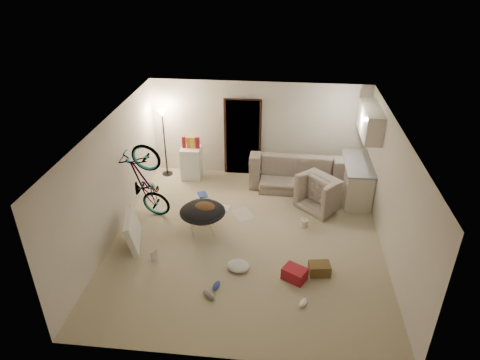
# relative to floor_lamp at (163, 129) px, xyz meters

# --- Properties ---
(floor) EXTENTS (5.50, 6.00, 0.02)m
(floor) POSITION_rel_floor_lamp_xyz_m (2.40, -2.65, -1.32)
(floor) COLOR #B4AA8B
(floor) RESTS_ON ground
(ceiling) EXTENTS (5.50, 6.00, 0.02)m
(ceiling) POSITION_rel_floor_lamp_xyz_m (2.40, -2.65, 1.20)
(ceiling) COLOR white
(ceiling) RESTS_ON wall_back
(wall_back) EXTENTS (5.50, 0.02, 2.50)m
(wall_back) POSITION_rel_floor_lamp_xyz_m (2.40, 0.36, -0.06)
(wall_back) COLOR silver
(wall_back) RESTS_ON floor
(wall_front) EXTENTS (5.50, 0.02, 2.50)m
(wall_front) POSITION_rel_floor_lamp_xyz_m (2.40, -5.66, -0.06)
(wall_front) COLOR silver
(wall_front) RESTS_ON floor
(wall_left) EXTENTS (0.02, 6.00, 2.50)m
(wall_left) POSITION_rel_floor_lamp_xyz_m (-0.36, -2.65, -0.06)
(wall_left) COLOR silver
(wall_left) RESTS_ON floor
(wall_right) EXTENTS (0.02, 6.00, 2.50)m
(wall_right) POSITION_rel_floor_lamp_xyz_m (5.16, -2.65, -0.06)
(wall_right) COLOR silver
(wall_right) RESTS_ON floor
(doorway) EXTENTS (0.85, 0.10, 2.04)m
(doorway) POSITION_rel_floor_lamp_xyz_m (2.00, 0.32, -0.29)
(doorway) COLOR black
(doorway) RESTS_ON floor
(door_trim) EXTENTS (0.97, 0.04, 2.10)m
(door_trim) POSITION_rel_floor_lamp_xyz_m (2.00, 0.29, -0.29)
(door_trim) COLOR black
(door_trim) RESTS_ON floor
(floor_lamp) EXTENTS (0.28, 0.28, 1.81)m
(floor_lamp) POSITION_rel_floor_lamp_xyz_m (0.00, 0.00, 0.00)
(floor_lamp) COLOR black
(floor_lamp) RESTS_ON floor
(kitchen_counter) EXTENTS (0.60, 1.50, 0.88)m
(kitchen_counter) POSITION_rel_floor_lamp_xyz_m (4.83, -0.65, -0.87)
(kitchen_counter) COLOR beige
(kitchen_counter) RESTS_ON floor
(counter_top) EXTENTS (0.64, 1.54, 0.04)m
(counter_top) POSITION_rel_floor_lamp_xyz_m (4.83, -0.65, -0.41)
(counter_top) COLOR gray
(counter_top) RESTS_ON kitchen_counter
(kitchen_uppers) EXTENTS (0.38, 1.40, 0.65)m
(kitchen_uppers) POSITION_rel_floor_lamp_xyz_m (4.96, -0.65, 0.64)
(kitchen_uppers) COLOR beige
(kitchen_uppers) RESTS_ON wall_right
(sofa) EXTENTS (2.33, 0.96, 0.67)m
(sofa) POSITION_rel_floor_lamp_xyz_m (3.41, -0.20, -0.97)
(sofa) COLOR #3D453E
(sofa) RESTS_ON floor
(armchair) EXTENTS (1.26, 1.26, 0.62)m
(armchair) POSITION_rel_floor_lamp_xyz_m (4.12, -1.13, -1.00)
(armchair) COLOR #3D453E
(armchair) RESTS_ON floor
(bicycle) EXTENTS (2.02, 1.14, 1.10)m
(bicycle) POSITION_rel_floor_lamp_xyz_m (0.10, -2.06, -0.81)
(bicycle) COLOR black
(bicycle) RESTS_ON floor
(book_asset) EXTENTS (0.28, 0.25, 0.02)m
(book_asset) POSITION_rel_floor_lamp_xyz_m (0.63, -3.62, -1.30)
(book_asset) COLOR maroon
(book_asset) RESTS_ON floor
(mini_fridge) EXTENTS (0.52, 0.52, 0.85)m
(mini_fridge) POSITION_rel_floor_lamp_xyz_m (0.70, -0.10, -0.88)
(mini_fridge) COLOR white
(mini_fridge) RESTS_ON floor
(snack_box_0) EXTENTS (0.12, 0.10, 0.30)m
(snack_box_0) POSITION_rel_floor_lamp_xyz_m (0.53, -0.10, -0.31)
(snack_box_0) COLOR maroon
(snack_box_0) RESTS_ON mini_fridge
(snack_box_1) EXTENTS (0.10, 0.07, 0.30)m
(snack_box_1) POSITION_rel_floor_lamp_xyz_m (0.65, -0.10, -0.31)
(snack_box_1) COLOR orange
(snack_box_1) RESTS_ON mini_fridge
(snack_box_2) EXTENTS (0.10, 0.08, 0.30)m
(snack_box_2) POSITION_rel_floor_lamp_xyz_m (0.77, -0.10, -0.31)
(snack_box_2) COLOR gold
(snack_box_2) RESTS_ON mini_fridge
(snack_box_3) EXTENTS (0.10, 0.07, 0.30)m
(snack_box_3) POSITION_rel_floor_lamp_xyz_m (0.89, -0.10, -0.31)
(snack_box_3) COLOR maroon
(snack_box_3) RESTS_ON mini_fridge
(saucer_chair) EXTENTS (0.96, 0.96, 0.68)m
(saucer_chair) POSITION_rel_floor_lamp_xyz_m (1.44, -2.49, -0.90)
(saucer_chair) COLOR silver
(saucer_chair) RESTS_ON floor
(hoodie) EXTENTS (0.48, 0.40, 0.22)m
(hoodie) POSITION_rel_floor_lamp_xyz_m (1.49, -2.52, -0.70)
(hoodie) COLOR #492E19
(hoodie) RESTS_ON saucer_chair
(sofa_drape) EXTENTS (0.63, 0.55, 0.28)m
(sofa_drape) POSITION_rel_floor_lamp_xyz_m (2.46, -0.20, -0.77)
(sofa_drape) COLOR black
(sofa_drape) RESTS_ON sofa
(tv_box) EXTENTS (0.49, 1.02, 0.66)m
(tv_box) POSITION_rel_floor_lamp_xyz_m (0.10, -3.05, -0.98)
(tv_box) COLOR silver
(tv_box) RESTS_ON floor
(drink_case_a) EXTENTS (0.43, 0.33, 0.22)m
(drink_case_a) POSITION_rel_floor_lamp_xyz_m (3.84, -3.60, -1.20)
(drink_case_a) COLOR brown
(drink_case_a) RESTS_ON floor
(drink_case_b) EXTENTS (0.51, 0.47, 0.24)m
(drink_case_b) POSITION_rel_floor_lamp_xyz_m (3.38, -3.79, -1.19)
(drink_case_b) COLOR maroon
(drink_case_b) RESTS_ON floor
(juicer) EXTENTS (0.17, 0.17, 0.24)m
(juicer) POSITION_rel_floor_lamp_xyz_m (3.59, -2.07, -1.21)
(juicer) COLOR beige
(juicer) RESTS_ON floor
(newspaper) EXTENTS (0.63, 0.67, 0.01)m
(newspaper) POSITION_rel_floor_lamp_xyz_m (2.22, -1.76, -1.30)
(newspaper) COLOR beige
(newspaper) RESTS_ON floor
(book_blue) EXTENTS (0.30, 0.34, 0.03)m
(book_blue) POSITION_rel_floor_lamp_xyz_m (1.14, -0.99, -1.29)
(book_blue) COLOR #2B419D
(book_blue) RESTS_ON floor
(book_white) EXTENTS (0.25, 0.30, 0.03)m
(book_white) POSITION_rel_floor_lamp_xyz_m (1.78, -1.55, -1.29)
(book_white) COLOR silver
(book_white) RESTS_ON floor
(shoe_2) EXTENTS (0.17, 0.28, 0.10)m
(shoe_2) POSITION_rel_floor_lamp_xyz_m (1.98, -4.18, -1.26)
(shoe_2) COLOR #2B419D
(shoe_2) RESTS_ON floor
(shoe_3) EXTENTS (0.29, 0.27, 0.10)m
(shoe_3) POSITION_rel_floor_lamp_xyz_m (1.89, -4.42, -1.25)
(shoe_3) COLOR slate
(shoe_3) RESTS_ON floor
(shoe_4) EXTENTS (0.20, 0.27, 0.09)m
(shoe_4) POSITION_rel_floor_lamp_xyz_m (3.52, -4.43, -1.26)
(shoe_4) COLOR white
(shoe_4) RESTS_ON floor
(clothes_lump_a) EXTENTS (0.61, 0.56, 0.16)m
(clothes_lump_a) POSITION_rel_floor_lamp_xyz_m (1.19, -1.94, -1.23)
(clothes_lump_a) COLOR black
(clothes_lump_a) RESTS_ON floor
(clothes_lump_b) EXTENTS (0.59, 0.57, 0.14)m
(clothes_lump_b) POSITION_rel_floor_lamp_xyz_m (3.47, -0.10, -1.24)
(clothes_lump_b) COLOR black
(clothes_lump_b) RESTS_ON floor
(clothes_lump_c) EXTENTS (0.53, 0.48, 0.14)m
(clothes_lump_c) POSITION_rel_floor_lamp_xyz_m (2.32, -3.62, -1.24)
(clothes_lump_c) COLOR silver
(clothes_lump_c) RESTS_ON floor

